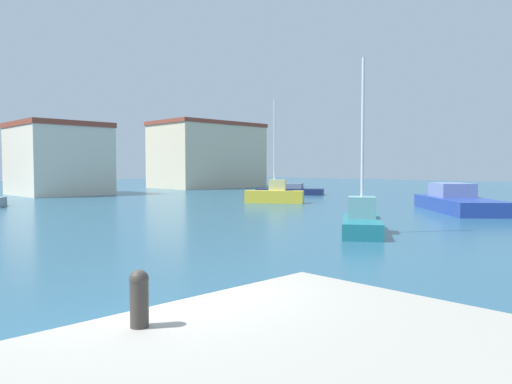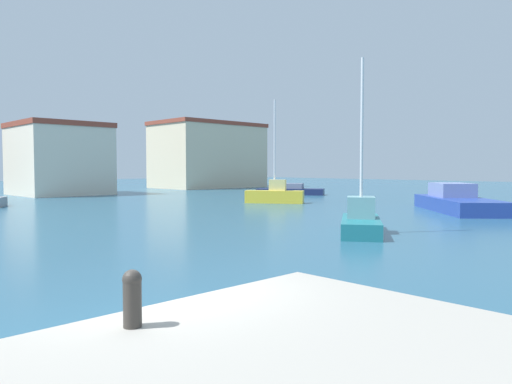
% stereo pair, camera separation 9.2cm
% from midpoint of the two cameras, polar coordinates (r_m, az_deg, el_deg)
% --- Properties ---
extents(water, '(160.00, 160.00, 0.00)m').
position_cam_midpoint_polar(water, '(32.36, -8.28, -1.96)').
color(water, '#285670').
rests_on(water, ground).
extents(mooring_bollard, '(0.22, 0.22, 0.64)m').
position_cam_midpoint_polar(mooring_bollard, '(5.69, -13.73, -11.64)').
color(mooring_bollard, '#38332D').
rests_on(mooring_bollard, pier_quay).
extents(sailboat_teal_far_left, '(4.66, 3.88, 7.12)m').
position_cam_midpoint_polar(sailboat_teal_far_left, '(20.56, 12.22, -3.27)').
color(sailboat_teal_far_left, '#1E707A').
rests_on(sailboat_teal_far_left, water).
extents(motorboat_blue_inner_mooring, '(8.33, 8.11, 1.71)m').
position_cam_midpoint_polar(motorboat_blue_inner_mooring, '(32.92, 22.40, -1.03)').
color(motorboat_blue_inner_mooring, '#233D93').
rests_on(motorboat_blue_inner_mooring, water).
extents(sailboat_yellow_behind_lamppost, '(3.43, 4.29, 7.82)m').
position_cam_midpoint_polar(sailboat_yellow_behind_lamppost, '(37.23, 2.28, -0.28)').
color(sailboat_yellow_behind_lamppost, gold).
rests_on(sailboat_yellow_behind_lamppost, water).
extents(motorboat_navy_near_pier, '(5.20, 6.59, 1.13)m').
position_cam_midpoint_polar(motorboat_navy_near_pier, '(48.88, 4.05, 0.19)').
color(motorboat_navy_near_pier, '#19234C').
rests_on(motorboat_navy_near_pier, water).
extents(waterfront_apartments, '(8.11, 8.65, 7.11)m').
position_cam_midpoint_polar(waterfront_apartments, '(52.80, -21.84, 3.59)').
color(waterfront_apartments, beige).
rests_on(waterfront_apartments, ground).
extents(yacht_club, '(14.15, 9.05, 8.73)m').
position_cam_midpoint_polar(yacht_club, '(67.07, -5.53, 4.28)').
color(yacht_club, beige).
rests_on(yacht_club, ground).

